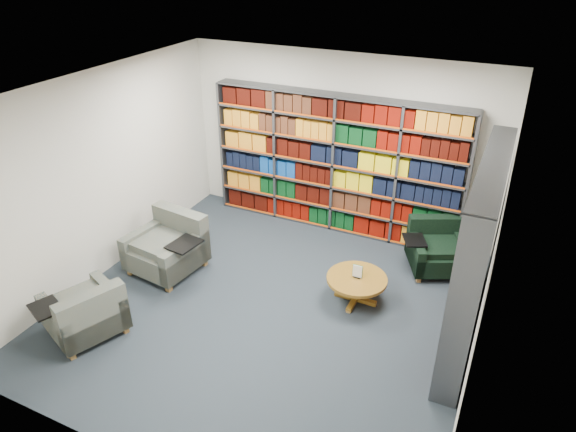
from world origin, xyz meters
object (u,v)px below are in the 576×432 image
at_px(chair_teal_left, 170,247).
at_px(chair_green_right, 436,249).
at_px(coffee_table, 357,282).
at_px(chair_teal_front, 87,315).

relative_size(chair_teal_left, chair_green_right, 1.08).
height_order(chair_teal_left, chair_green_right, chair_teal_left).
bearing_deg(chair_green_right, coffee_table, -121.70).
relative_size(chair_teal_front, coffee_table, 1.37).
distance_m(chair_teal_left, coffee_table, 2.70).
bearing_deg(chair_teal_front, chair_green_right, 43.01).
xyz_separation_m(chair_teal_left, chair_teal_front, (-0.02, -1.61, -0.04)).
height_order(chair_green_right, chair_teal_front, chair_teal_front).
relative_size(chair_green_right, chair_teal_front, 0.96).
relative_size(chair_teal_left, chair_teal_front, 1.04).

